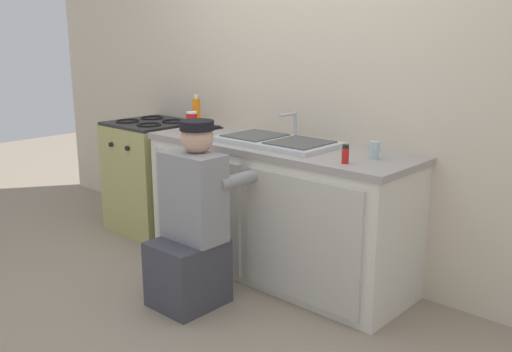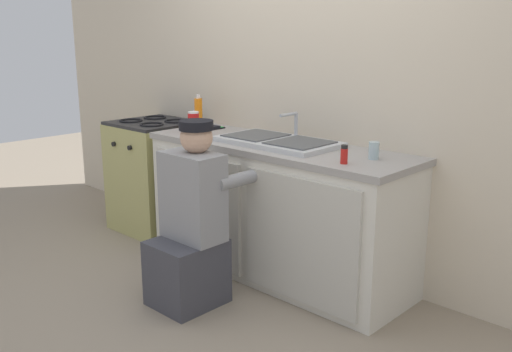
{
  "view_description": "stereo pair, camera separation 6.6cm",
  "coord_description": "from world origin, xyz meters",
  "px_view_note": "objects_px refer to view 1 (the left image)",
  "views": [
    {
      "loc": [
        2.35,
        -2.48,
        1.6
      ],
      "look_at": [
        0.0,
        0.1,
        0.71
      ],
      "focal_mm": 40.0,
      "sensor_mm": 36.0,
      "label": 1
    },
    {
      "loc": [
        2.39,
        -2.43,
        1.6
      ],
      "look_at": [
        0.0,
        0.1,
        0.71
      ],
      "focal_mm": 40.0,
      "sensor_mm": 36.0,
      "label": 2
    }
  ],
  "objects_px": {
    "spice_bottle_red": "(345,154)",
    "water_glass": "(374,150)",
    "stove_range": "(153,176)",
    "soap_bottle_orange": "(196,113)",
    "cell_phone": "(213,128)",
    "sink_double_basin": "(277,141)",
    "soda_cup_red": "(192,122)",
    "plumber_person": "(192,230)"
  },
  "relations": [
    {
      "from": "spice_bottle_red",
      "to": "water_glass",
      "type": "bearing_deg",
      "value": 75.48
    },
    {
      "from": "stove_range",
      "to": "soap_bottle_orange",
      "type": "bearing_deg",
      "value": 9.79
    },
    {
      "from": "water_glass",
      "to": "cell_phone",
      "type": "distance_m",
      "value": 1.42
    },
    {
      "from": "cell_phone",
      "to": "stove_range",
      "type": "bearing_deg",
      "value": -168.83
    },
    {
      "from": "sink_double_basin",
      "to": "cell_phone",
      "type": "height_order",
      "value": "sink_double_basin"
    },
    {
      "from": "stove_range",
      "to": "soda_cup_red",
      "type": "bearing_deg",
      "value": -8.78
    },
    {
      "from": "spice_bottle_red",
      "to": "stove_range",
      "type": "bearing_deg",
      "value": 174.89
    },
    {
      "from": "soda_cup_red",
      "to": "stove_range",
      "type": "bearing_deg",
      "value": 171.22
    },
    {
      "from": "sink_double_basin",
      "to": "soap_bottle_orange",
      "type": "height_order",
      "value": "soap_bottle_orange"
    },
    {
      "from": "water_glass",
      "to": "soap_bottle_orange",
      "type": "bearing_deg",
      "value": 178.45
    },
    {
      "from": "stove_range",
      "to": "spice_bottle_red",
      "type": "relative_size",
      "value": 8.68
    },
    {
      "from": "spice_bottle_red",
      "to": "plumber_person",
      "type": "bearing_deg",
      "value": -145.46
    },
    {
      "from": "sink_double_basin",
      "to": "plumber_person",
      "type": "distance_m",
      "value": 0.82
    },
    {
      "from": "plumber_person",
      "to": "water_glass",
      "type": "height_order",
      "value": "plumber_person"
    },
    {
      "from": "sink_double_basin",
      "to": "plumber_person",
      "type": "xyz_separation_m",
      "value": [
        -0.08,
        -0.68,
        -0.45
      ]
    },
    {
      "from": "stove_range",
      "to": "spice_bottle_red",
      "type": "bearing_deg",
      "value": -5.11
    },
    {
      "from": "water_glass",
      "to": "soda_cup_red",
      "type": "xyz_separation_m",
      "value": [
        -1.42,
        -0.13,
        0.03
      ]
    },
    {
      "from": "spice_bottle_red",
      "to": "water_glass",
      "type": "xyz_separation_m",
      "value": [
        0.06,
        0.21,
        -0.0
      ]
    },
    {
      "from": "plumber_person",
      "to": "soap_bottle_orange",
      "type": "xyz_separation_m",
      "value": [
        -0.78,
        0.75,
        0.54
      ]
    },
    {
      "from": "cell_phone",
      "to": "soda_cup_red",
      "type": "xyz_separation_m",
      "value": [
        0.0,
        -0.21,
        0.07
      ]
    },
    {
      "from": "plumber_person",
      "to": "soap_bottle_orange",
      "type": "distance_m",
      "value": 1.21
    },
    {
      "from": "sink_double_basin",
      "to": "soap_bottle_orange",
      "type": "distance_m",
      "value": 0.87
    },
    {
      "from": "soap_bottle_orange",
      "to": "cell_phone",
      "type": "height_order",
      "value": "soap_bottle_orange"
    },
    {
      "from": "soap_bottle_orange",
      "to": "soda_cup_red",
      "type": "xyz_separation_m",
      "value": [
        0.14,
        -0.17,
        -0.04
      ]
    },
    {
      "from": "spice_bottle_red",
      "to": "soda_cup_red",
      "type": "relative_size",
      "value": 0.69
    },
    {
      "from": "sink_double_basin",
      "to": "spice_bottle_red",
      "type": "xyz_separation_m",
      "value": [
        0.64,
        -0.18,
        0.03
      ]
    },
    {
      "from": "spice_bottle_red",
      "to": "cell_phone",
      "type": "xyz_separation_m",
      "value": [
        -1.36,
        0.29,
        -0.04
      ]
    },
    {
      "from": "soap_bottle_orange",
      "to": "spice_bottle_red",
      "type": "bearing_deg",
      "value": -9.63
    },
    {
      "from": "cell_phone",
      "to": "water_glass",
      "type": "bearing_deg",
      "value": -3.3
    },
    {
      "from": "sink_double_basin",
      "to": "water_glass",
      "type": "xyz_separation_m",
      "value": [
        0.7,
        0.04,
        0.03
      ]
    },
    {
      "from": "spice_bottle_red",
      "to": "cell_phone",
      "type": "relative_size",
      "value": 0.75
    },
    {
      "from": "sink_double_basin",
      "to": "soda_cup_red",
      "type": "height_order",
      "value": "sink_double_basin"
    },
    {
      "from": "spice_bottle_red",
      "to": "soap_bottle_orange",
      "type": "distance_m",
      "value": 1.53
    },
    {
      "from": "plumber_person",
      "to": "water_glass",
      "type": "bearing_deg",
      "value": 42.39
    },
    {
      "from": "stove_range",
      "to": "water_glass",
      "type": "relative_size",
      "value": 9.11
    },
    {
      "from": "soap_bottle_orange",
      "to": "cell_phone",
      "type": "xyz_separation_m",
      "value": [
        0.14,
        0.04,
        -0.11
      ]
    },
    {
      "from": "plumber_person",
      "to": "cell_phone",
      "type": "height_order",
      "value": "plumber_person"
    },
    {
      "from": "stove_range",
      "to": "soap_bottle_orange",
      "type": "distance_m",
      "value": 0.73
    },
    {
      "from": "soap_bottle_orange",
      "to": "soda_cup_red",
      "type": "height_order",
      "value": "soap_bottle_orange"
    },
    {
      "from": "water_glass",
      "to": "cell_phone",
      "type": "bearing_deg",
      "value": 176.7
    },
    {
      "from": "spice_bottle_red",
      "to": "soda_cup_red",
      "type": "distance_m",
      "value": 1.36
    },
    {
      "from": "soap_bottle_orange",
      "to": "cell_phone",
      "type": "relative_size",
      "value": 1.79
    }
  ]
}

